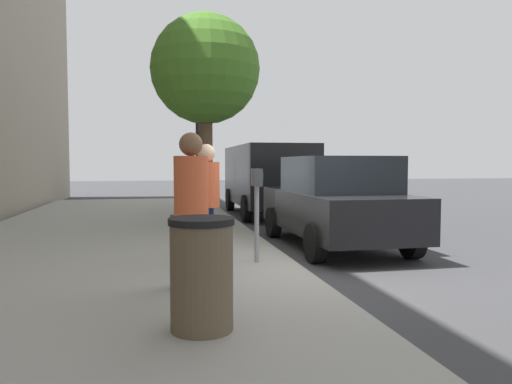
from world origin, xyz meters
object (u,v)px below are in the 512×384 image
(parking_meter, at_px, (257,195))
(pedestrian_at_meter, at_px, (207,193))
(pedestrian_bystander, at_px, (191,196))
(traffic_signal, at_px, (201,133))
(trash_bin, at_px, (202,274))
(parked_van_far, at_px, (267,175))
(parked_sedan_near, at_px, (335,202))
(street_tree, at_px, (205,71))

(parking_meter, xyz_separation_m, pedestrian_at_meter, (0.07, 0.75, 0.03))
(pedestrian_bystander, bearing_deg, traffic_signal, 26.01)
(pedestrian_at_meter, distance_m, trash_bin, 2.98)
(pedestrian_at_meter, xyz_separation_m, parked_van_far, (7.81, -2.69, 0.06))
(pedestrian_at_meter, bearing_deg, parked_van_far, 86.61)
(parking_meter, height_order, pedestrian_at_meter, pedestrian_at_meter)
(parked_van_far, distance_m, trash_bin, 11.15)
(pedestrian_bystander, distance_m, parked_van_far, 9.76)
(parked_sedan_near, height_order, parked_van_far, parked_van_far)
(parking_meter, relative_size, parked_sedan_near, 0.32)
(parked_sedan_near, xyz_separation_m, traffic_signal, (6.28, 2.05, 1.68))
(parking_meter, distance_m, street_tree, 5.19)
(traffic_signal, bearing_deg, parking_meter, -179.21)
(parking_meter, bearing_deg, parked_sedan_near, -46.48)
(pedestrian_bystander, xyz_separation_m, parked_sedan_near, (3.25, -3.01, -0.36))
(trash_bin, bearing_deg, parked_van_far, -15.75)
(parking_meter, bearing_deg, street_tree, 4.12)
(pedestrian_bystander, relative_size, parked_van_far, 0.35)
(parked_van_far, bearing_deg, pedestrian_bystander, 162.02)
(parked_van_far, distance_m, street_tree, 4.83)
(parking_meter, bearing_deg, pedestrian_bystander, 142.65)
(traffic_signal, bearing_deg, street_tree, 176.73)
(traffic_signal, bearing_deg, parked_sedan_near, -161.91)
(parking_meter, xyz_separation_m, parked_sedan_near, (1.84, -1.94, -0.27))
(pedestrian_at_meter, distance_m, parked_sedan_near, 3.23)
(parked_van_far, bearing_deg, parked_sedan_near, -180.00)
(parked_van_far, relative_size, traffic_signal, 1.45)
(parked_sedan_near, distance_m, street_tree, 4.52)
(pedestrian_at_meter, height_order, street_tree, street_tree)
(pedestrian_bystander, distance_m, parked_sedan_near, 4.45)
(parked_sedan_near, relative_size, street_tree, 0.89)
(pedestrian_at_meter, height_order, traffic_signal, traffic_signal)
(pedestrian_at_meter, xyz_separation_m, traffic_signal, (8.05, -0.64, 1.38))
(pedestrian_at_meter, relative_size, pedestrian_bystander, 0.96)
(parked_sedan_near, bearing_deg, pedestrian_at_meter, 123.39)
(pedestrian_bystander, xyz_separation_m, street_tree, (5.86, -0.75, 2.56))
(parked_van_far, height_order, trash_bin, parked_van_far)
(pedestrian_at_meter, relative_size, parked_sedan_near, 0.40)
(parking_meter, distance_m, pedestrian_bystander, 1.77)
(parked_sedan_near, relative_size, trash_bin, 4.37)
(parking_meter, height_order, traffic_signal, traffic_signal)
(parked_van_far, xyz_separation_m, trash_bin, (-10.72, 3.02, -0.60))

